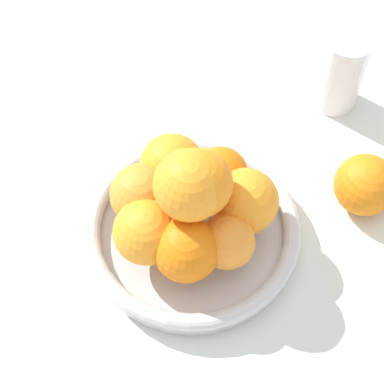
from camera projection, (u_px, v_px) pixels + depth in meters
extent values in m
plane|color=silver|center=(192.00, 239.00, 0.83)|extent=(4.00, 4.00, 0.00)
cylinder|color=silver|center=(192.00, 235.00, 0.82)|extent=(0.26, 0.26, 0.02)
torus|color=silver|center=(192.00, 227.00, 0.80)|extent=(0.27, 0.27, 0.02)
sphere|color=orange|center=(142.00, 195.00, 0.77)|extent=(0.08, 0.08, 0.08)
sphere|color=orange|center=(146.00, 232.00, 0.74)|extent=(0.08, 0.08, 0.08)
sphere|color=orange|center=(186.00, 250.00, 0.73)|extent=(0.08, 0.08, 0.08)
sphere|color=orange|center=(229.00, 240.00, 0.75)|extent=(0.07, 0.07, 0.07)
sphere|color=orange|center=(245.00, 201.00, 0.76)|extent=(0.08, 0.08, 0.08)
sphere|color=orange|center=(221.00, 174.00, 0.79)|extent=(0.07, 0.07, 0.07)
sphere|color=orange|center=(172.00, 166.00, 0.79)|extent=(0.08, 0.08, 0.08)
sphere|color=orange|center=(190.00, 185.00, 0.70)|extent=(0.08, 0.08, 0.08)
sphere|color=orange|center=(201.00, 181.00, 0.71)|extent=(0.08, 0.08, 0.08)
sphere|color=orange|center=(365.00, 185.00, 0.83)|extent=(0.08, 0.08, 0.08)
cylinder|color=white|center=(341.00, 72.00, 0.90)|extent=(0.06, 0.06, 0.12)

